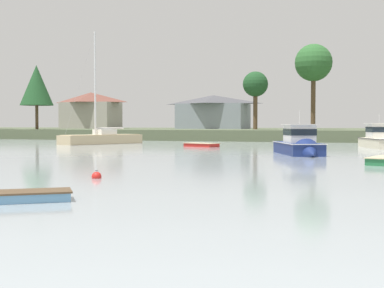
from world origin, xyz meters
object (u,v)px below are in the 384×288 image
Objects in this scene: dinghy_red at (201,145)px; cruiser_cream at (378,142)px; sailboat_sand at (101,141)px; cruiser_navy at (300,148)px; dinghy_skyblue at (25,198)px; mooring_buoy_red at (97,177)px.

dinghy_red is 16.57m from cruiser_cream.
dinghy_red is 0.46× the size of cruiser_cream.
sailboat_sand reaches higher than dinghy_red.
sailboat_sand is 27.77m from cruiser_navy.
cruiser_navy is at bearing -44.93° from dinghy_red.
dinghy_skyblue is 6.51m from mooring_buoy_red.
dinghy_skyblue is at bearing -64.30° from sailboat_sand.
dinghy_red is 37.41m from dinghy_skyblue.
dinghy_red is 1.39× the size of dinghy_skyblue.
cruiser_cream reaches higher than mooring_buoy_red.
cruiser_navy is 20.33m from mooring_buoy_red.
sailboat_sand is 29.23× the size of mooring_buoy_red.
cruiser_cream is 18.66× the size of mooring_buoy_red.
sailboat_sand is 44.82m from dinghy_skyblue.
cruiser_cream is at bearing 69.86° from cruiser_navy.
sailboat_sand is (-12.81, 3.57, 0.15)m from dinghy_red.
dinghy_skyblue is (19.44, -40.38, -0.18)m from sailboat_sand.
mooring_buoy_red is at bearing 101.22° from dinghy_skyblue.
dinghy_skyblue is 6.15× the size of mooring_buoy_red.
mooring_buoy_red is at bearing -61.88° from sailboat_sand.
dinghy_skyblue is (-9.56, -40.35, -0.40)m from cruiser_cream.
sailboat_sand is 4.75× the size of dinghy_skyblue.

